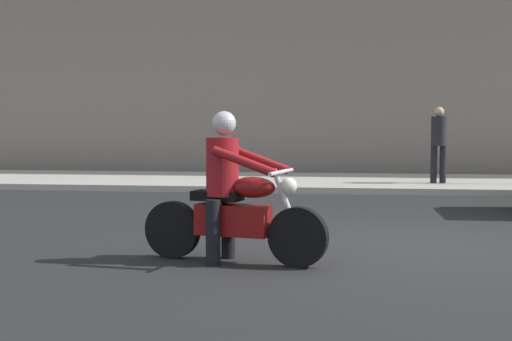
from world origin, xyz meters
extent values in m
plane|color=black|center=(0.00, 0.00, 0.00)|extent=(80.00, 80.00, 0.00)
cube|color=#A8A399|center=(0.00, 8.00, 0.07)|extent=(40.00, 4.40, 0.14)
cylinder|color=black|center=(-1.12, -1.48, 0.31)|extent=(0.63, 0.25, 0.61)
cylinder|color=black|center=(-2.50, -1.17, 0.31)|extent=(0.63, 0.25, 0.61)
cylinder|color=silver|center=(-1.24, -1.46, 0.63)|extent=(0.34, 0.13, 0.72)
cube|color=maroon|center=(-1.81, -1.33, 0.45)|extent=(0.82, 0.45, 0.32)
ellipsoid|color=maroon|center=(-1.60, -1.37, 0.79)|extent=(0.52, 0.34, 0.22)
cube|color=black|center=(-1.99, -1.29, 0.69)|extent=(0.56, 0.35, 0.10)
cylinder|color=silver|center=(-1.30, -1.44, 0.96)|extent=(0.19, 0.69, 0.04)
sphere|color=silver|center=(-1.22, -1.46, 0.82)|extent=(0.17, 0.17, 0.17)
cylinder|color=silver|center=(-2.07, -1.10, 0.33)|extent=(0.70, 0.22, 0.07)
cylinder|color=black|center=(-1.99, -1.49, 0.34)|extent=(0.18, 0.18, 0.67)
cylinder|color=black|center=(-1.90, -1.10, 0.34)|extent=(0.18, 0.18, 0.67)
cylinder|color=maroon|center=(-1.93, -1.30, 1.00)|extent=(0.41, 0.41, 0.61)
cylinder|color=maroon|center=(-1.66, -1.59, 1.07)|extent=(0.68, 0.24, 0.31)
cylinder|color=maroon|center=(-1.56, -1.16, 1.07)|extent=(0.68, 0.24, 0.31)
sphere|color=tan|center=(-1.91, -1.30, 1.42)|extent=(0.20, 0.20, 0.20)
sphere|color=#B7B7BC|center=(-1.91, -1.30, 1.45)|extent=(0.25, 0.25, 0.25)
cylinder|color=black|center=(1.27, 7.27, 0.55)|extent=(0.14, 0.14, 0.83)
cylinder|color=black|center=(1.47, 7.27, 0.55)|extent=(0.14, 0.14, 0.83)
cylinder|color=black|center=(1.37, 7.27, 1.29)|extent=(0.34, 0.34, 0.65)
sphere|color=tan|center=(1.37, 7.27, 1.72)|extent=(0.21, 0.21, 0.21)
camera|label=1|loc=(-0.65, -8.32, 1.44)|focal=48.24mm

